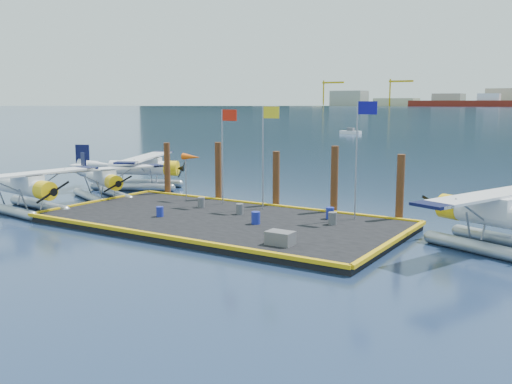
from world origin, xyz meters
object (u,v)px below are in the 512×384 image
Objects in this scene: flagpole_yellow at (266,142)px; piling_3 at (334,182)px; drum_0 at (201,202)px; drum_4 at (330,213)px; seaplane_a at (25,190)px; crate at (280,238)px; drum_1 at (256,218)px; piling_1 at (218,173)px; piling_4 at (400,190)px; windsock at (191,158)px; flagpole_blue at (360,142)px; seaplane_b at (103,181)px; seaplane_c at (142,170)px; seaplane_d at (498,219)px; piling_0 at (167,171)px; drum_3 at (160,212)px; flagpole_red at (225,142)px; drum_2 at (333,218)px; drum_5 at (240,209)px; piling_2 at (276,181)px.

flagpole_yellow is 1.44× the size of piling_3.
drum_0 is 0.97× the size of drum_4.
seaplane_a is 18.32m from crate.
drum_1 is 4.37m from drum_4.
piling_4 is at bearing 0.00° from piling_1.
windsock is at bearing 141.18° from seaplane_a.
flagpole_blue is 1.55× the size of piling_1.
flagpole_yellow is (12.72, 1.21, 3.19)m from seaplane_b.
piling_1 is at bearing 171.49° from flagpole_blue.
piling_1 is (9.24, -2.39, 0.58)m from seaplane_c.
drum_1 is at bearing -136.55° from flagpole_blue.
seaplane_d is 2.28× the size of piling_3.
seaplane_b is 0.87× the size of seaplane_c.
drum_0 is at bearing -30.56° from piling_0.
drum_1 is 8.87m from windsock.
drum_0 reaches higher than crate.
piling_4 is at bearing 0.00° from piling_0.
drum_3 is 7.01m from piling_1.
flagpole_red is at bearing 120.75° from seaplane_b.
seaplane_a reaches higher than seaplane_b.
seaplane_b is at bearing -177.35° from seaplane_a.
piling_1 is at bearing 166.54° from drum_4.
flagpole_blue is (19.18, 7.23, 3.22)m from seaplane_a.
seaplane_a is 18.97m from drum_4.
crate is at bearing -81.45° from piling_3.
windsock is at bearing 170.17° from drum_2.
piling_4 is (4.00, 0.00, -0.15)m from piling_3.
drum_2 reaches higher than drum_4.
drum_4 is (18.52, -4.61, -0.79)m from seaplane_c.
flagpole_blue is (0.88, 7.17, 3.97)m from crate.
seaplane_a is at bearing -158.52° from drum_5.
piling_3 is (17.74, -2.39, 0.63)m from seaplane_c.
seaplane_d is 17.75m from drum_3.
windsock is (8.22, -3.99, 1.71)m from seaplane_c.
seaplane_d is 15.60× the size of drum_0.
piling_3 is at bearing 0.00° from piling_2.
flagpole_blue is (5.99, -0.00, 0.17)m from flagpole_yellow.
drum_4 reaches higher than drum_0.
seaplane_c is at bearing 170.14° from piling_2.
flagpole_blue is at bearing 99.68° from seaplane_d.
windsock is 0.78× the size of piling_0.
seaplane_d is 2.45× the size of piling_4.
drum_5 is 0.50× the size of crate.
seaplane_a reaches higher than crate.
drum_3 is at bearing -149.76° from piling_4.
piling_1 reaches higher than piling_0.
drum_2 is 0.11× the size of flagpole_red.
seaplane_c reaches higher than crate.
flagpole_blue reaches higher than seaplane_d.
drum_5 is 0.16× the size of piling_2.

